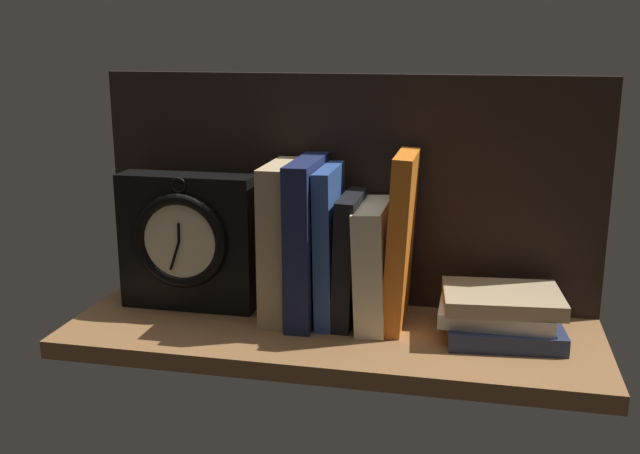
{
  "coord_description": "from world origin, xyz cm",
  "views": [
    {
      "loc": [
        19.43,
        -96.56,
        40.14
      ],
      "look_at": [
        -2.4,
        4.0,
        13.75
      ],
      "focal_mm": 41.8,
      "sensor_mm": 36.0,
      "label": 1
    }
  ],
  "objects_px": {
    "book_stack_side": "(501,314)",
    "book_cream_twain": "(374,264)",
    "book_tan_shortstories": "(281,241)",
    "book_navy_bierce": "(308,240)",
    "book_blue_modern": "(330,245)",
    "book_black_skeptic": "(349,259)",
    "framed_clock": "(187,242)",
    "book_orange_pandolfini": "(401,241)"
  },
  "relations": [
    {
      "from": "book_orange_pandolfini",
      "to": "book_stack_side",
      "type": "xyz_separation_m",
      "value": [
        0.14,
        -0.02,
        -0.09
      ]
    },
    {
      "from": "framed_clock",
      "to": "book_stack_side",
      "type": "height_order",
      "value": "framed_clock"
    },
    {
      "from": "book_blue_modern",
      "to": "book_stack_side",
      "type": "relative_size",
      "value": 1.31
    },
    {
      "from": "book_tan_shortstories",
      "to": "book_cream_twain",
      "type": "relative_size",
      "value": 1.31
    },
    {
      "from": "book_cream_twain",
      "to": "book_stack_side",
      "type": "xyz_separation_m",
      "value": [
        0.18,
        -0.02,
        -0.05
      ]
    },
    {
      "from": "book_black_skeptic",
      "to": "book_cream_twain",
      "type": "height_order",
      "value": "book_black_skeptic"
    },
    {
      "from": "book_black_skeptic",
      "to": "book_stack_side",
      "type": "height_order",
      "value": "book_black_skeptic"
    },
    {
      "from": "book_orange_pandolfini",
      "to": "book_stack_side",
      "type": "height_order",
      "value": "book_orange_pandolfini"
    },
    {
      "from": "book_cream_twain",
      "to": "framed_clock",
      "type": "xyz_separation_m",
      "value": [
        -0.28,
        0.0,
        0.02
      ]
    },
    {
      "from": "book_blue_modern",
      "to": "book_orange_pandolfini",
      "type": "relative_size",
      "value": 0.91
    },
    {
      "from": "book_tan_shortstories",
      "to": "framed_clock",
      "type": "xyz_separation_m",
      "value": [
        -0.15,
        0.0,
        -0.01
      ]
    },
    {
      "from": "book_black_skeptic",
      "to": "book_orange_pandolfini",
      "type": "distance_m",
      "value": 0.08
    },
    {
      "from": "book_cream_twain",
      "to": "book_stack_side",
      "type": "distance_m",
      "value": 0.19
    },
    {
      "from": "book_orange_pandolfini",
      "to": "framed_clock",
      "type": "xyz_separation_m",
      "value": [
        -0.32,
        0.0,
        -0.02
      ]
    },
    {
      "from": "framed_clock",
      "to": "book_blue_modern",
      "type": "bearing_deg",
      "value": -0.01
    },
    {
      "from": "book_cream_twain",
      "to": "book_orange_pandolfini",
      "type": "relative_size",
      "value": 0.7
    },
    {
      "from": "book_orange_pandolfini",
      "to": "framed_clock",
      "type": "relative_size",
      "value": 1.2
    },
    {
      "from": "book_navy_bierce",
      "to": "book_stack_side",
      "type": "xyz_separation_m",
      "value": [
        0.28,
        -0.02,
        -0.09
      ]
    },
    {
      "from": "book_tan_shortstories",
      "to": "book_navy_bierce",
      "type": "bearing_deg",
      "value": 0.0
    },
    {
      "from": "book_black_skeptic",
      "to": "framed_clock",
      "type": "bearing_deg",
      "value": 179.99
    },
    {
      "from": "book_navy_bierce",
      "to": "book_cream_twain",
      "type": "relative_size",
      "value": 1.35
    },
    {
      "from": "book_stack_side",
      "to": "book_cream_twain",
      "type": "bearing_deg",
      "value": 174.72
    },
    {
      "from": "book_tan_shortstories",
      "to": "book_blue_modern",
      "type": "relative_size",
      "value": 1.01
    },
    {
      "from": "book_navy_bierce",
      "to": "book_black_skeptic",
      "type": "relative_size",
      "value": 1.26
    },
    {
      "from": "book_tan_shortstories",
      "to": "framed_clock",
      "type": "height_order",
      "value": "book_tan_shortstories"
    },
    {
      "from": "book_navy_bierce",
      "to": "framed_clock",
      "type": "relative_size",
      "value": 1.14
    },
    {
      "from": "book_tan_shortstories",
      "to": "book_black_skeptic",
      "type": "distance_m",
      "value": 0.1
    },
    {
      "from": "book_cream_twain",
      "to": "book_navy_bierce",
      "type": "bearing_deg",
      "value": 180.0
    },
    {
      "from": "book_black_skeptic",
      "to": "framed_clock",
      "type": "height_order",
      "value": "framed_clock"
    },
    {
      "from": "framed_clock",
      "to": "book_orange_pandolfini",
      "type": "bearing_deg",
      "value": -0.01
    },
    {
      "from": "book_black_skeptic",
      "to": "book_navy_bierce",
      "type": "bearing_deg",
      "value": 180.0
    },
    {
      "from": "book_blue_modern",
      "to": "book_stack_side",
      "type": "bearing_deg",
      "value": -3.88
    },
    {
      "from": "book_navy_bierce",
      "to": "framed_clock",
      "type": "distance_m",
      "value": 0.19
    },
    {
      "from": "book_navy_bierce",
      "to": "book_black_skeptic",
      "type": "distance_m",
      "value": 0.07
    },
    {
      "from": "book_black_skeptic",
      "to": "framed_clock",
      "type": "xyz_separation_m",
      "value": [
        -0.25,
        0.0,
        0.01
      ]
    },
    {
      "from": "book_tan_shortstories",
      "to": "book_stack_side",
      "type": "relative_size",
      "value": 1.33
    },
    {
      "from": "book_cream_twain",
      "to": "book_stack_side",
      "type": "bearing_deg",
      "value": -5.28
    },
    {
      "from": "book_blue_modern",
      "to": "book_navy_bierce",
      "type": "bearing_deg",
      "value": 180.0
    },
    {
      "from": "book_navy_bierce",
      "to": "book_blue_modern",
      "type": "xyz_separation_m",
      "value": [
        0.03,
        0.0,
        -0.01
      ]
    },
    {
      "from": "book_navy_bierce",
      "to": "book_blue_modern",
      "type": "bearing_deg",
      "value": 0.0
    },
    {
      "from": "book_blue_modern",
      "to": "book_black_skeptic",
      "type": "height_order",
      "value": "book_blue_modern"
    },
    {
      "from": "book_orange_pandolfini",
      "to": "book_stack_side",
      "type": "relative_size",
      "value": 1.45
    }
  ]
}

